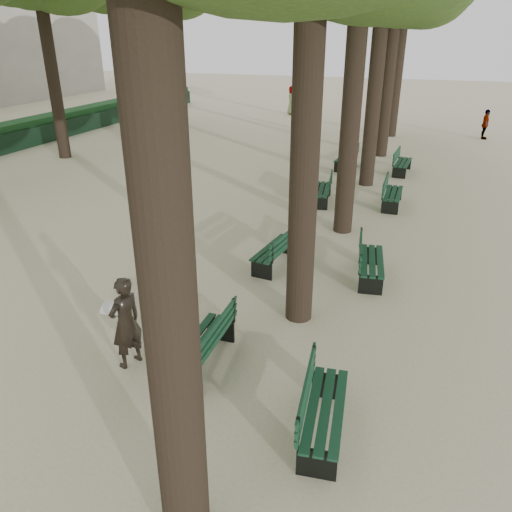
% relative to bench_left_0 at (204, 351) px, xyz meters
% --- Properties ---
extents(ground, '(120.00, 120.00, 0.00)m').
position_rel_bench_left_0_xyz_m(ground, '(-0.37, -0.94, -0.27)').
color(ground, beige).
rests_on(ground, ground).
extents(bench_left_0, '(0.61, 1.81, 0.92)m').
position_rel_bench_left_0_xyz_m(bench_left_0, '(0.00, 0.00, 0.00)').
color(bench_left_0, black).
rests_on(bench_left_0, ground).
extents(bench_left_1, '(0.81, 1.86, 0.92)m').
position_rel_bench_left_0_xyz_m(bench_left_1, '(-0.00, 4.20, 0.00)').
color(bench_left_1, black).
rests_on(bench_left_1, ground).
extents(bench_left_2, '(0.80, 1.86, 0.92)m').
position_rel_bench_left_0_xyz_m(bench_left_2, '(-0.00, 9.42, 0.00)').
color(bench_left_2, black).
rests_on(bench_left_2, ground).
extents(bench_left_3, '(0.78, 1.85, 0.92)m').
position_rel_bench_left_0_xyz_m(bench_left_3, '(-0.00, 14.21, 0.00)').
color(bench_left_3, black).
rests_on(bench_left_3, ground).
extents(bench_right_0, '(0.75, 1.85, 0.92)m').
position_rel_bench_left_0_xyz_m(bench_right_0, '(2.27, -0.93, 0.00)').
color(bench_right_0, black).
rests_on(bench_right_0, ground).
extents(bench_right_1, '(0.81, 1.86, 0.92)m').
position_rel_bench_left_0_xyz_m(bench_right_1, '(2.27, 4.25, 0.00)').
color(bench_right_1, black).
rests_on(bench_right_1, ground).
extents(bench_right_2, '(0.58, 1.80, 0.92)m').
position_rel_bench_left_0_xyz_m(bench_right_2, '(2.27, 9.74, 0.00)').
color(bench_right_2, black).
rests_on(bench_right_2, ground).
extents(bench_right_3, '(0.69, 1.83, 0.92)m').
position_rel_bench_left_0_xyz_m(bench_right_3, '(2.27, 14.12, 0.00)').
color(bench_right_3, black).
rests_on(bench_right_3, ground).
extents(man_with_map, '(0.70, 0.73, 1.65)m').
position_rel_bench_left_0_xyz_m(man_with_map, '(-1.21, -0.39, 0.55)').
color(man_with_map, black).
rests_on(man_with_map, ground).
extents(pedestrian_d, '(0.87, 0.94, 1.87)m').
position_rel_bench_left_0_xyz_m(pedestrian_d, '(-6.02, 27.69, 0.67)').
color(pedestrian_d, '#262628').
rests_on(pedestrian_d, ground).
extents(pedestrian_c, '(0.34, 0.91, 1.52)m').
position_rel_bench_left_0_xyz_m(pedestrian_c, '(5.84, 22.76, 0.49)').
color(pedestrian_c, '#262628').
rests_on(pedestrian_c, ground).
extents(pedestrian_a, '(0.80, 0.34, 1.63)m').
position_rel_bench_left_0_xyz_m(pedestrian_a, '(-3.22, 21.49, 0.54)').
color(pedestrian_a, '#262628').
rests_on(pedestrian_a, ground).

